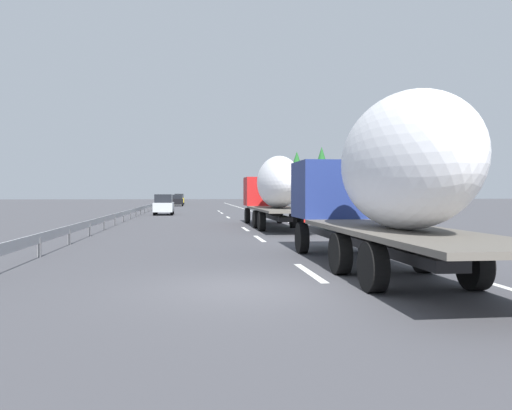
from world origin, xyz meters
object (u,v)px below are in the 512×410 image
object	(u,v)px
car_silver_hatch	(164,205)
road_sign	(267,190)
car_yellow_coupe	(179,199)
car_black_suv	(177,200)
truck_trailing	(382,177)
truck_lead	(274,188)

from	to	relation	value
car_silver_hatch	road_sign	size ratio (longest dim) A/B	1.30
car_silver_hatch	car_yellow_coupe	bearing A→B (deg)	-0.31
car_black_suv	road_sign	world-z (taller)	road_sign
car_black_suv	road_sign	size ratio (longest dim) A/B	1.35
truck_trailing	car_silver_hatch	bearing A→B (deg)	11.38
car_yellow_coupe	road_sign	size ratio (longest dim) A/B	1.30
car_black_suv	truck_lead	bearing A→B (deg)	-172.41
truck_trailing	car_black_suv	bearing A→B (deg)	5.73
car_yellow_coupe	car_silver_hatch	xyz separation A→B (m)	(-47.08, 0.26, -0.00)
car_yellow_coupe	car_black_suv	xyz separation A→B (m)	(-12.72, -0.02, -0.04)
truck_lead	car_yellow_coupe	size ratio (longest dim) A/B	3.04
car_black_suv	road_sign	bearing A→B (deg)	-160.33
truck_lead	car_yellow_coupe	xyz separation A→B (m)	(66.48, 7.18, -1.40)
car_yellow_coupe	car_black_suv	bearing A→B (deg)	-179.90
car_yellow_coupe	road_sign	distance (m)	42.70
car_silver_hatch	road_sign	xyz separation A→B (m)	(5.66, -10.54, 1.41)
truck_trailing	car_yellow_coupe	bearing A→B (deg)	4.88
truck_lead	road_sign	bearing A→B (deg)	-7.05
truck_trailing	car_yellow_coupe	distance (m)	84.34
car_yellow_coupe	car_silver_hatch	size ratio (longest dim) A/B	1.00
car_black_suv	truck_trailing	bearing A→B (deg)	-174.27
truck_lead	road_sign	distance (m)	25.25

